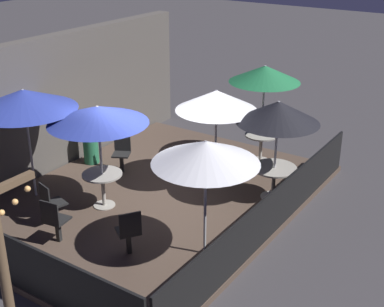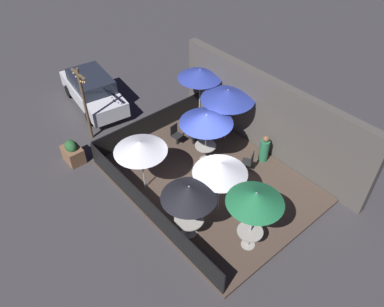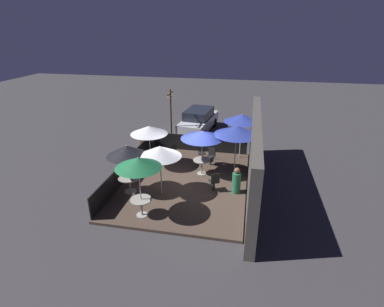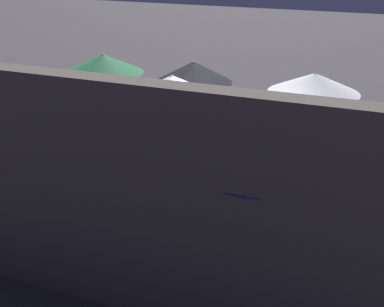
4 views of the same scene
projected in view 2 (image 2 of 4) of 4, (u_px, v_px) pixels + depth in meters
ground_plane at (209, 181)px, 14.42m from camera, size 60.00×60.00×0.00m
patio_deck at (209, 180)px, 14.38m from camera, size 7.67×5.75×0.12m
building_wall at (268, 116)px, 14.85m from camera, size 9.27×0.36×3.29m
fence_front at (147, 208)px, 12.65m from camera, size 7.47×0.05×0.95m
fence_side_left at (150, 124)px, 16.20m from camera, size 0.05×5.55×0.95m
patio_umbrella_0 at (206, 119)px, 13.84m from camera, size 2.04×2.04×2.23m
patio_umbrella_1 at (256, 198)px, 10.61m from camera, size 1.71×1.71×2.46m
patio_umbrella_2 at (189, 192)px, 11.17m from camera, size 1.75×1.75×2.21m
patio_umbrella_3 at (228, 95)px, 14.78m from camera, size 2.19×2.19×2.43m
patio_umbrella_4 at (140, 146)px, 12.71m from camera, size 1.87×1.87×2.21m
patio_umbrella_5 at (200, 74)px, 15.88m from camera, size 1.92×1.92×2.50m
patio_umbrella_6 at (220, 168)px, 11.91m from camera, size 1.81×1.81×2.23m
dining_table_0 at (205, 148)px, 14.79m from camera, size 0.84×0.84×0.76m
dining_table_1 at (250, 234)px, 11.72m from camera, size 0.82×0.82×0.72m
dining_table_2 at (189, 221)px, 12.09m from camera, size 0.97×0.97×0.72m
patio_chair_0 at (193, 134)px, 15.67m from camera, size 0.49×0.49×0.92m
patio_chair_1 at (155, 154)px, 14.69m from camera, size 0.56×0.56×0.92m
patio_chair_2 at (249, 162)px, 14.37m from camera, size 0.54×0.54×0.91m
patio_chair_3 at (176, 134)px, 15.64m from camera, size 0.46×0.46×0.92m
patron_0 at (264, 149)px, 14.84m from camera, size 0.51×0.51×1.20m
planter_box at (73, 152)px, 15.01m from camera, size 0.90×0.63×1.04m
light_post at (84, 101)px, 15.21m from camera, size 1.10×0.12×3.37m
parked_car_0 at (93, 90)px, 17.84m from camera, size 4.69×2.26×1.62m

